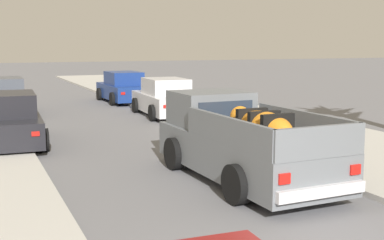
% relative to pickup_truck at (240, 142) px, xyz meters
% --- Properties ---
extents(sidewalk_right, '(5.27, 60.00, 0.12)m').
position_rel_pickup_truck_xyz_m(sidewalk_right, '(4.19, 6.67, -0.75)').
color(sidewalk_right, beige).
rests_on(sidewalk_right, ground).
extents(curb_right, '(0.16, 60.00, 0.10)m').
position_rel_pickup_truck_xyz_m(curb_right, '(2.95, 6.67, -0.76)').
color(curb_right, silver).
rests_on(curb_right, ground).
extents(pickup_truck, '(2.32, 5.26, 1.80)m').
position_rel_pickup_truck_xyz_m(pickup_truck, '(0.00, 0.00, 0.00)').
color(pickup_truck, slate).
rests_on(pickup_truck, ground).
extents(car_left_near, '(2.19, 4.33, 1.54)m').
position_rel_pickup_truck_xyz_m(car_left_near, '(-4.39, 5.94, -0.10)').
color(car_left_near, black).
rests_on(car_left_near, ground).
extents(car_right_near, '(2.18, 4.33, 1.54)m').
position_rel_pickup_truck_xyz_m(car_right_near, '(1.96, 9.98, -0.10)').
color(car_right_near, silver).
rests_on(car_right_near, ground).
extents(car_left_mid, '(2.06, 4.28, 1.54)m').
position_rel_pickup_truck_xyz_m(car_left_mid, '(1.76, 15.53, -0.10)').
color(car_left_mid, navy).
rests_on(car_left_mid, ground).
extents(car_right_far, '(2.05, 4.27, 1.54)m').
position_rel_pickup_truck_xyz_m(car_right_far, '(-4.11, 12.93, -0.10)').
color(car_right_far, '#474C56').
rests_on(car_right_far, ground).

